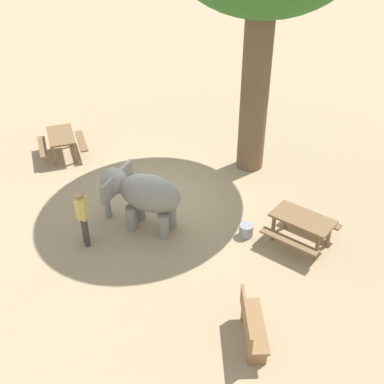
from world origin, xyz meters
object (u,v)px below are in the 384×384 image
object	(u,v)px
feed_bucket	(246,230)
person_handler	(82,213)
elephant	(142,194)
picnic_table_near	(61,140)
wooden_bench	(251,325)
picnic_table_far	(302,224)

from	to	relation	value
feed_bucket	person_handler	bearing A→B (deg)	-77.42
elephant	feed_bucket	xyz separation A→B (m)	(0.06, 2.69, -0.84)
elephant	picnic_table_near	distance (m)	4.79
wooden_bench	feed_bucket	xyz separation A→B (m)	(-3.34, -0.24, -0.31)
person_handler	feed_bucket	distance (m)	4.11
person_handler	picnic_table_near	size ratio (longest dim) A/B	0.81
person_handler	picnic_table_near	bearing A→B (deg)	86.63
feed_bucket	wooden_bench	bearing A→B (deg)	4.04
picnic_table_near	feed_bucket	world-z (taller)	picnic_table_near
person_handler	picnic_table_far	xyz separation A→B (m)	(-0.78, 5.28, -0.36)
picnic_table_far	feed_bucket	size ratio (longest dim) A/B	5.67
picnic_table_far	elephant	bearing A→B (deg)	28.03
person_handler	wooden_bench	xyz separation A→B (m)	(2.46, 4.18, -0.48)
picnic_table_far	picnic_table_near	bearing A→B (deg)	5.44
picnic_table_near	feed_bucket	size ratio (longest dim) A/B	5.58
wooden_bench	person_handler	bearing A→B (deg)	-130.38
elephant	picnic_table_near	xyz separation A→B (m)	(-3.30, -3.45, -0.41)
picnic_table_near	picnic_table_far	bearing A→B (deg)	38.35
person_handler	feed_bucket	xyz separation A→B (m)	(-0.88, 3.94, -0.79)
elephant	person_handler	bearing A→B (deg)	50.68
picnic_table_near	picnic_table_far	world-z (taller)	same
picnic_table_near	person_handler	bearing A→B (deg)	0.61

